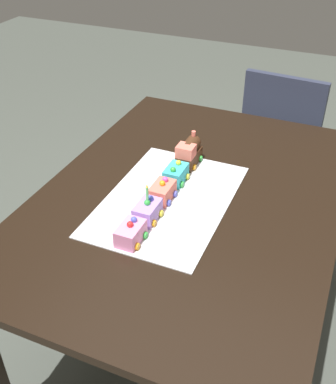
% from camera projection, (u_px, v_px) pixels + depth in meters
% --- Properties ---
extents(ground_plane, '(8.00, 8.00, 0.00)m').
position_uv_depth(ground_plane, '(186.00, 333.00, 2.04)').
color(ground_plane, '#474C44').
extents(dining_table, '(1.40, 1.00, 0.74)m').
position_uv_depth(dining_table, '(190.00, 219.00, 1.67)').
color(dining_table, black).
rests_on(dining_table, ground).
extents(chair, '(0.43, 0.43, 0.86)m').
position_uv_depth(chair, '(283.00, 139.00, 2.50)').
color(chair, '#2D3347').
rests_on(chair, ground).
extents(cake_board, '(0.60, 0.40, 0.00)m').
position_uv_depth(cake_board, '(168.00, 200.00, 1.58)').
color(cake_board, silver).
rests_on(cake_board, dining_table).
extents(cake_locomotive, '(0.14, 0.08, 0.12)m').
position_uv_depth(cake_locomotive, '(189.00, 153.00, 1.74)').
color(cake_locomotive, '#472816').
rests_on(cake_locomotive, cake_board).
extents(cake_car_caboose_turquoise, '(0.10, 0.08, 0.07)m').
position_uv_depth(cake_car_caboose_turquoise, '(176.00, 174.00, 1.66)').
color(cake_car_caboose_turquoise, '#38B7C6').
rests_on(cake_car_caboose_turquoise, cake_board).
extents(cake_car_gondola_coral, '(0.10, 0.08, 0.07)m').
position_uv_depth(cake_car_gondola_coral, '(162.00, 192.00, 1.57)').
color(cake_car_gondola_coral, '#F27260').
rests_on(cake_car_gondola_coral, cake_board).
extents(cake_car_hopper_lavender, '(0.10, 0.08, 0.07)m').
position_uv_depth(cake_car_hopper_lavender, '(147.00, 211.00, 1.48)').
color(cake_car_hopper_lavender, '#AD84E0').
rests_on(cake_car_hopper_lavender, cake_board).
extents(cake_car_flatbed_bubblegum, '(0.10, 0.08, 0.07)m').
position_uv_depth(cake_car_flatbed_bubblegum, '(131.00, 233.00, 1.39)').
color(cake_car_flatbed_bubblegum, pink).
rests_on(cake_car_flatbed_bubblegum, cake_board).
extents(birthday_candle, '(0.01, 0.01, 0.06)m').
position_uv_depth(birthday_candle, '(147.00, 192.00, 1.44)').
color(birthday_candle, '#66D872').
rests_on(birthday_candle, cake_car_hopper_lavender).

